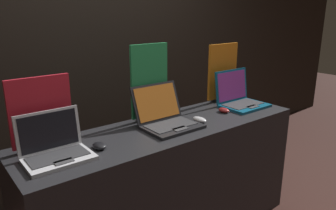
% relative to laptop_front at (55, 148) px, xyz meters
% --- Properties ---
extents(wall_back, '(8.00, 0.05, 2.80)m').
position_rel_laptop_front_xyz_m(wall_back, '(0.75, 1.11, 0.49)').
color(wall_back, black).
rests_on(wall_back, ground_plane).
extents(display_counter, '(1.99, 0.56, 0.85)m').
position_rel_laptop_front_xyz_m(display_counter, '(0.75, 0.01, -0.48)').
color(display_counter, black).
rests_on(display_counter, ground_plane).
extents(laptop_front, '(0.34, 0.25, 0.24)m').
position_rel_laptop_front_xyz_m(laptop_front, '(0.00, 0.00, 0.00)').
color(laptop_front, '#B7B7BC').
rests_on(laptop_front, display_counter).
extents(mouse_front, '(0.07, 0.10, 0.03)m').
position_rel_laptop_front_xyz_m(mouse_front, '(0.23, -0.03, -0.04)').
color(mouse_front, black).
rests_on(mouse_front, display_counter).
extents(promo_stand_front, '(0.34, 0.07, 0.41)m').
position_rel_laptop_front_xyz_m(promo_stand_front, '(-0.00, 0.18, 0.14)').
color(promo_stand_front, black).
rests_on(promo_stand_front, display_counter).
extents(laptop_middle, '(0.36, 0.36, 0.26)m').
position_rel_laptop_front_xyz_m(laptop_middle, '(0.75, 0.03, 0.00)').
color(laptop_middle, black).
rests_on(laptop_middle, display_counter).
extents(mouse_middle, '(0.06, 0.12, 0.03)m').
position_rel_laptop_front_xyz_m(mouse_middle, '(0.99, -0.05, -0.04)').
color(mouse_middle, '#B2B2B7').
rests_on(mouse_middle, display_counter).
extents(promo_stand_middle, '(0.29, 0.07, 0.53)m').
position_rel_laptop_front_xyz_m(promo_stand_middle, '(0.75, 0.22, 0.20)').
color(promo_stand_middle, black).
rests_on(promo_stand_middle, display_counter).
extents(laptop_back, '(0.36, 0.30, 0.28)m').
position_rel_laptop_front_xyz_m(laptop_back, '(1.51, 0.04, 0.01)').
color(laptop_back, '#0F5170').
rests_on(laptop_back, display_counter).
extents(mouse_back, '(0.06, 0.09, 0.03)m').
position_rel_laptop_front_xyz_m(mouse_back, '(1.28, -0.01, -0.04)').
color(mouse_back, maroon).
rests_on(mouse_back, display_counter).
extents(promo_stand_back, '(0.32, 0.07, 0.48)m').
position_rel_laptop_front_xyz_m(promo_stand_back, '(1.51, 0.24, 0.17)').
color(promo_stand_back, black).
rests_on(promo_stand_back, display_counter).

